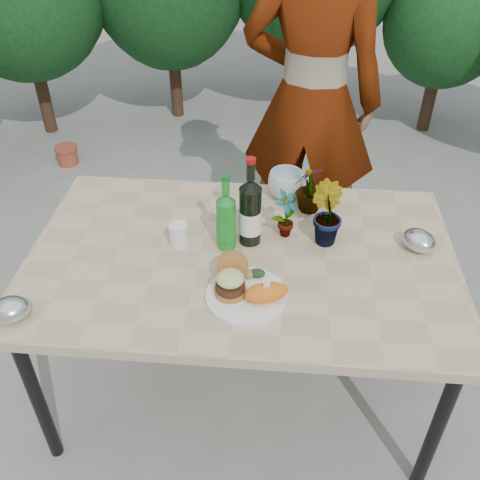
# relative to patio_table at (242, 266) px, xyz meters

# --- Properties ---
(ground) EXTENTS (80.00, 80.00, 0.00)m
(ground) POSITION_rel_patio_table_xyz_m (0.00, 0.00, -0.69)
(ground) COLOR slate
(ground) RESTS_ON ground
(patio_table) EXTENTS (1.60, 1.00, 0.75)m
(patio_table) POSITION_rel_patio_table_xyz_m (0.00, 0.00, 0.00)
(patio_table) COLOR tan
(patio_table) RESTS_ON ground
(shrub_hedge) EXTENTS (6.82, 5.11, 2.20)m
(shrub_hedge) POSITION_rel_patio_table_xyz_m (-0.04, 1.78, 0.45)
(shrub_hedge) COLOR #382316
(shrub_hedge) RESTS_ON ground
(dinner_plate) EXTENTS (0.28, 0.28, 0.01)m
(dinner_plate) POSITION_rel_patio_table_xyz_m (0.03, -0.23, 0.06)
(dinner_plate) COLOR white
(dinner_plate) RESTS_ON patio_table
(burger_stack) EXTENTS (0.11, 0.16, 0.11)m
(burger_stack) POSITION_rel_patio_table_xyz_m (-0.02, -0.21, 0.12)
(burger_stack) COLOR #B7722D
(burger_stack) RESTS_ON dinner_plate
(sweet_potato) EXTENTS (0.17, 0.12, 0.06)m
(sweet_potato) POSITION_rel_patio_table_xyz_m (0.10, -0.25, 0.10)
(sweet_potato) COLOR orange
(sweet_potato) RESTS_ON dinner_plate
(grilled_veg) EXTENTS (0.08, 0.05, 0.03)m
(grilled_veg) POSITION_rel_patio_table_xyz_m (0.05, -0.14, 0.09)
(grilled_veg) COLOR olive
(grilled_veg) RESTS_ON dinner_plate
(wine_bottle) EXTENTS (0.09, 0.09, 0.36)m
(wine_bottle) POSITION_rel_patio_table_xyz_m (0.02, 0.09, 0.19)
(wine_bottle) COLOR black
(wine_bottle) RESTS_ON patio_table
(sparkling_water) EXTENTS (0.08, 0.08, 0.31)m
(sparkling_water) POSITION_rel_patio_table_xyz_m (-0.06, 0.05, 0.17)
(sparkling_water) COLOR #178323
(sparkling_water) RESTS_ON patio_table
(plastic_cup) EXTENTS (0.07, 0.07, 0.09)m
(plastic_cup) POSITION_rel_patio_table_xyz_m (-0.24, 0.04, 0.10)
(plastic_cup) COLOR white
(plastic_cup) RESTS_ON patio_table
(seedling_left) EXTENTS (0.12, 0.13, 0.20)m
(seedling_left) POSITION_rel_patio_table_xyz_m (0.16, 0.13, 0.16)
(seedling_left) COLOR #20541D
(seedling_left) RESTS_ON patio_table
(seedling_mid) EXTENTS (0.17, 0.17, 0.25)m
(seedling_mid) POSITION_rel_patio_table_xyz_m (0.30, 0.11, 0.18)
(seedling_mid) COLOR #24511B
(seedling_mid) RESTS_ON patio_table
(seedling_right) EXTENTS (0.16, 0.16, 0.21)m
(seedling_right) POSITION_rel_patio_table_xyz_m (0.25, 0.32, 0.16)
(seedling_right) COLOR #20541C
(seedling_right) RESTS_ON patio_table
(blue_bowl) EXTENTS (0.18, 0.18, 0.12)m
(blue_bowl) POSITION_rel_patio_table_xyz_m (0.15, 0.41, 0.12)
(blue_bowl) COLOR silver
(blue_bowl) RESTS_ON patio_table
(foil_packet_left) EXTENTS (0.16, 0.14, 0.08)m
(foil_packet_left) POSITION_rel_patio_table_xyz_m (-0.72, -0.39, 0.10)
(foil_packet_left) COLOR #BABDC1
(foil_packet_left) RESTS_ON patio_table
(foil_packet_right) EXTENTS (0.17, 0.17, 0.08)m
(foil_packet_right) POSITION_rel_patio_table_xyz_m (0.66, 0.09, 0.10)
(foil_packet_right) COLOR silver
(foil_packet_right) RESTS_ON patio_table
(person) EXTENTS (0.76, 0.57, 1.91)m
(person) POSITION_rel_patio_table_xyz_m (0.26, 0.96, 0.26)
(person) COLOR #9D6C4E
(person) RESTS_ON ground
(terracotta_pot) EXTENTS (0.17, 0.17, 0.14)m
(terracotta_pot) POSITION_rel_patio_table_xyz_m (-1.47, 1.88, -0.62)
(terracotta_pot) COLOR #A5412A
(terracotta_pot) RESTS_ON ground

